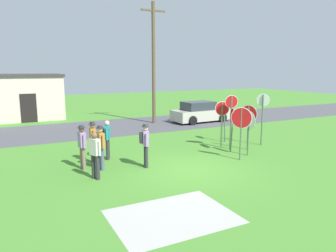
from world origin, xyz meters
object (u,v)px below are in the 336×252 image
at_px(person_in_blue, 82,144).
at_px(stop_sign_far_back, 241,124).
at_px(person_with_sunhat, 145,142).
at_px(utility_pole, 154,61).
at_px(stop_sign_leaning_left, 248,119).
at_px(person_on_left, 101,145).
at_px(person_near_signs, 95,153).
at_px(stop_sign_leaning_right, 225,116).
at_px(stop_sign_low_front, 263,111).
at_px(stop_sign_rear_right, 249,125).
at_px(person_in_dark_shirt, 107,137).
at_px(stop_sign_tallest, 232,122).
at_px(person_in_teal, 93,140).
at_px(stop_sign_rear_left, 231,114).
at_px(parked_car_on_street, 200,113).
at_px(stop_sign_center_cluster, 222,116).

bearing_deg(person_in_blue, stop_sign_far_back, -15.65).
bearing_deg(person_with_sunhat, utility_pole, 63.70).
distance_m(utility_pole, stop_sign_leaning_left, 9.62).
height_order(stop_sign_leaning_left, stop_sign_far_back, stop_sign_far_back).
bearing_deg(person_on_left, person_near_signs, -115.38).
bearing_deg(stop_sign_far_back, utility_pole, 86.31).
height_order(stop_sign_leaning_right, person_with_sunhat, stop_sign_leaning_right).
bearing_deg(stop_sign_far_back, stop_sign_low_front, 31.00).
xyz_separation_m(stop_sign_rear_right, person_in_dark_shirt, (-5.82, 2.28, -0.40)).
bearing_deg(person_near_signs, stop_sign_tallest, 7.48).
bearing_deg(stop_sign_rear_right, person_with_sunhat, 174.13).
bearing_deg(utility_pole, person_near_signs, -124.28).
relative_size(stop_sign_leaning_left, stop_sign_low_front, 0.82).
xyz_separation_m(stop_sign_leaning_left, person_in_blue, (-7.75, 0.53, -0.51)).
distance_m(stop_sign_tallest, stop_sign_far_back, 1.40).
distance_m(stop_sign_low_front, stop_sign_leaning_right, 1.95).
height_order(person_with_sunhat, person_in_blue, same).
distance_m(person_on_left, person_in_teal, 1.02).
xyz_separation_m(stop_sign_rear_left, stop_sign_far_back, (-0.78, -1.68, -0.16)).
xyz_separation_m(utility_pole, stop_sign_rear_left, (0.11, -8.70, -2.65)).
xyz_separation_m(parked_car_on_street, person_on_left, (-9.59, -7.92, 0.30)).
distance_m(stop_sign_leaning_right, stop_sign_tallest, 2.04).
relative_size(stop_sign_leaning_left, person_with_sunhat, 1.25).
bearing_deg(person_in_blue, stop_sign_low_front, -0.83).
distance_m(stop_sign_leaning_left, person_on_left, 7.16).
bearing_deg(stop_sign_far_back, person_near_signs, 176.23).
bearing_deg(stop_sign_tallest, person_in_dark_shirt, 165.80).
height_order(stop_sign_rear_right, stop_sign_far_back, stop_sign_far_back).
height_order(stop_sign_tallest, person_in_blue, stop_sign_tallest).
xyz_separation_m(stop_sign_rear_right, stop_sign_rear_left, (-0.00, 1.27, 0.35)).
bearing_deg(person_in_blue, person_in_teal, 47.42).
relative_size(utility_pole, stop_sign_center_cluster, 3.65).
relative_size(person_with_sunhat, person_on_left, 1.00).
xyz_separation_m(stop_sign_rear_right, stop_sign_leaning_right, (0.69, 2.68, 0.03)).
distance_m(utility_pole, stop_sign_low_front, 9.36).
distance_m(stop_sign_leaning_left, person_in_dark_shirt, 6.68).
xyz_separation_m(person_in_dark_shirt, person_on_left, (-0.64, -1.32, 0.00)).
bearing_deg(parked_car_on_street, person_in_dark_shirt, -143.62).
relative_size(stop_sign_low_front, stop_sign_tallest, 1.28).
xyz_separation_m(stop_sign_rear_left, person_with_sunhat, (-4.79, -0.78, -0.72)).
height_order(stop_sign_center_cluster, person_in_blue, stop_sign_center_cluster).
height_order(stop_sign_leaning_left, stop_sign_low_front, stop_sign_low_front).
height_order(stop_sign_low_front, person_near_signs, stop_sign_low_front).
relative_size(parked_car_on_street, person_on_left, 2.52).
bearing_deg(stop_sign_far_back, stop_sign_tallest, 67.31).
xyz_separation_m(stop_sign_rear_left, person_in_dark_shirt, (-5.81, 1.01, -0.75)).
height_order(stop_sign_leaning_left, stop_sign_leaning_right, stop_sign_leaning_left).
xyz_separation_m(person_with_sunhat, person_on_left, (-1.66, 0.46, -0.03)).
relative_size(stop_sign_leaning_right, person_in_blue, 1.22).
bearing_deg(stop_sign_rear_right, stop_sign_tallest, 105.72).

